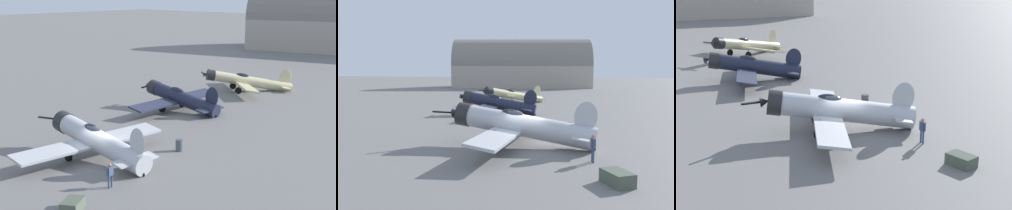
{
  "view_description": "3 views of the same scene",
  "coord_description": "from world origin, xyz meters",
  "views": [
    {
      "loc": [
        28.49,
        -23.52,
        12.25
      ],
      "look_at": [
        -4.38,
        11.83,
        1.6
      ],
      "focal_mm": 56.76,
      "sensor_mm": 36.0,
      "label": 1
    },
    {
      "loc": [
        4.39,
        -23.2,
        5.34
      ],
      "look_at": [
        -4.38,
        11.83,
        1.6
      ],
      "focal_mm": 37.26,
      "sensor_mm": 36.0,
      "label": 2
    },
    {
      "loc": [
        -4.5,
        -30.85,
        10.83
      ],
      "look_at": [
        -0.0,
        0.0,
        1.8
      ],
      "focal_mm": 52.64,
      "sensor_mm": 36.0,
      "label": 3
    }
  ],
  "objects": [
    {
      "name": "ground_plane",
      "position": [
        0.0,
        0.0,
        0.0
      ],
      "size": [
        400.0,
        400.0,
        0.0
      ],
      "primitive_type": "plane",
      "color": "slate"
    },
    {
      "name": "airplane_foreground",
      "position": [
        -0.52,
        0.02,
        1.48
      ],
      "size": [
        11.5,
        12.54,
        3.33
      ],
      "rotation": [
        0.0,
        0.0,
        3.1
      ],
      "color": "#B7BABF",
      "rests_on": "ground_plane"
    },
    {
      "name": "airplane_mid_apron",
      "position": [
        -6.53,
        15.92,
        1.36
      ],
      "size": [
        9.46,
        12.26,
        3.18
      ],
      "rotation": [
        0.0,
        0.0,
        3.19
      ],
      "color": "#1E2338",
      "rests_on": "ground_plane"
    },
    {
      "name": "airplane_far_line",
      "position": [
        -7.63,
        29.28,
        1.26
      ],
      "size": [
        10.17,
        10.09,
        3.1
      ],
      "rotation": [
        0.0,
        0.0,
        3.99
      ],
      "color": "beige",
      "rests_on": "ground_plane"
    },
    {
      "name": "ground_crew_mechanic",
      "position": [
        4.47,
        -3.01,
        0.99
      ],
      "size": [
        0.3,
        0.63,
        1.63
      ],
      "rotation": [
        0.0,
        0.0,
        0.19
      ],
      "color": "#384766",
      "rests_on": "ground_plane"
    },
    {
      "name": "equipment_crate",
      "position": [
        5.58,
        -6.76,
        0.33
      ],
      "size": [
        1.65,
        1.85,
        0.65
      ],
      "rotation": [
        0.0,
        0.0,
        2.11
      ],
      "color": "#4C5647",
      "rests_on": "ground_plane"
    },
    {
      "name": "fuel_drum",
      "position": [
        2.49,
        5.71,
        0.46
      ],
      "size": [
        0.61,
        0.61,
        0.91
      ],
      "color": "#474C56",
      "rests_on": "ground_plane"
    },
    {
      "name": "distant_hangar",
      "position": [
        -16.23,
        77.84,
        5.25
      ],
      "size": [
        41.24,
        23.82,
        15.79
      ],
      "rotation": [
        0.0,
        0.0,
        3.36
      ],
      "color": "#ADA393",
      "rests_on": "ground_plane"
    }
  ]
}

